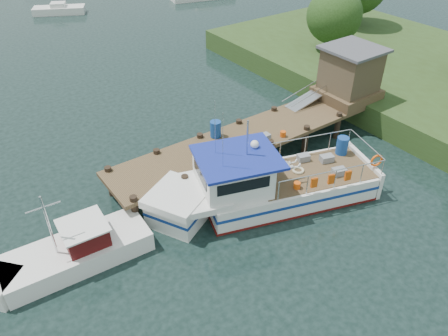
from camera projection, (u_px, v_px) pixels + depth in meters
ground_plane at (223, 168)px, 22.46m from camera, size 160.00×160.00×0.00m
near_shore at (437, 62)px, 28.82m from camera, size 16.00×30.00×7.76m
dock at (318, 96)px, 24.27m from camera, size 16.60×3.00×4.78m
lobster_boat at (261, 186)px, 19.70m from camera, size 10.89×5.84×5.30m
work_boat at (69, 254)px, 16.84m from camera, size 6.82×2.41×3.58m
moored_b at (59, 10)px, 44.52m from camera, size 5.29×3.83×1.12m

